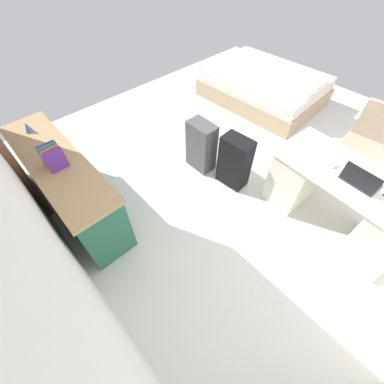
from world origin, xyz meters
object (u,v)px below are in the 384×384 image
object	(u,v)px
office_chair	(362,149)
computer_mouse	(335,165)
laptop	(360,180)
desk	(338,199)
suitcase_spare_grey	(201,146)
bed	(264,87)
credenza	(68,185)
suitcase_black	(235,162)
figurine_small	(28,127)

from	to	relation	value
office_chair	computer_mouse	bearing A→B (deg)	88.67
laptop	computer_mouse	bearing A→B (deg)	-12.98
desk	suitcase_spare_grey	bearing A→B (deg)	14.45
computer_mouse	desk	bearing A→B (deg)	-171.53
bed	credenza	bearing A→B (deg)	90.24
suitcase_black	figurine_small	distance (m)	2.30
suitcase_black	laptop	bearing A→B (deg)	-172.90
office_chair	credenza	xyz separation A→B (m)	(1.89, 2.89, -0.04)
desk	laptop	bearing A→B (deg)	128.42
suitcase_spare_grey	computer_mouse	bearing A→B (deg)	-164.28
office_chair	figurine_small	distance (m)	3.83
credenza	laptop	xyz separation A→B (m)	(-2.13, -1.89, 0.40)
suitcase_black	computer_mouse	bearing A→B (deg)	-166.35
computer_mouse	figurine_small	world-z (taller)	figurine_small
suitcase_black	suitcase_spare_grey	xyz separation A→B (m)	(0.48, 0.09, -0.00)
desk	figurine_small	bearing A→B (deg)	36.45
office_chair	suitcase_spare_grey	distance (m)	1.96
credenza	suitcase_black	distance (m)	1.90
suitcase_spare_grey	figurine_small	world-z (taller)	figurine_small
computer_mouse	figurine_small	xyz separation A→B (m)	(2.47, 1.95, 0.07)
bed	computer_mouse	xyz separation A→B (m)	(-1.89, 1.58, 0.50)
suitcase_spare_grey	bed	bearing A→B (deg)	-76.44
laptop	suitcase_black	bearing A→B (deg)	11.99
desk	suitcase_spare_grey	size ratio (longest dim) A/B	2.23
suitcase_black	computer_mouse	xyz separation A→B (m)	(-0.92, -0.31, 0.41)
bed	desk	bearing A→B (deg)	143.14
figurine_small	suitcase_black	bearing A→B (deg)	-133.21
office_chair	figurine_small	size ratio (longest dim) A/B	8.55
office_chair	laptop	size ratio (longest dim) A/B	2.90
credenza	bed	world-z (taller)	credenza
computer_mouse	figurine_small	distance (m)	3.15
figurine_small	suitcase_spare_grey	bearing A→B (deg)	-124.27
suitcase_spare_grey	figurine_small	xyz separation A→B (m)	(1.06, 1.55, 0.49)
desk	credenza	distance (m)	2.85
bed	suitcase_black	size ratio (longest dim) A/B	2.92
desk	computer_mouse	xyz separation A→B (m)	(0.20, 0.02, 0.36)
desk	computer_mouse	size ratio (longest dim) A/B	14.82
credenza	laptop	bearing A→B (deg)	-138.37
office_chair	suitcase_black	distance (m)	1.57
laptop	figurine_small	bearing A→B (deg)	34.80
credenza	bed	bearing A→B (deg)	-89.76
computer_mouse	figurine_small	size ratio (longest dim) A/B	0.91
office_chair	figurine_small	bearing A→B (deg)	49.24
bed	suitcase_black	distance (m)	2.12
bed	suitcase_black	bearing A→B (deg)	117.03
suitcase_black	bed	bearing A→B (deg)	-67.86
credenza	suitcase_black	world-z (taller)	credenza
bed	figurine_small	size ratio (longest dim) A/B	17.85
suitcase_black	laptop	world-z (taller)	laptop
desk	office_chair	distance (m)	0.94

